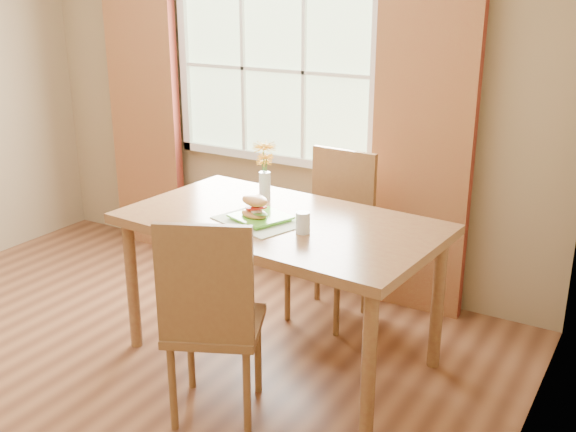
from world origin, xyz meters
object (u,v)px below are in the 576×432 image
at_px(dining_table, 280,234).
at_px(flower_vase, 265,165).
at_px(chair_near, 211,314).
at_px(water_glass, 303,223).
at_px(chair_far, 335,227).
at_px(croissant_sandwich, 255,207).

distance_m(dining_table, flower_vase, 0.47).
relative_size(chair_near, water_glass, 9.58).
xyz_separation_m(chair_far, croissant_sandwich, (-0.11, -0.77, 0.34)).
relative_size(chair_near, flower_vase, 3.07).
xyz_separation_m(chair_near, water_glass, (0.17, 0.58, 0.31)).
distance_m(chair_far, croissant_sandwich, 0.84).
height_order(dining_table, water_glass, water_glass).
distance_m(dining_table, croissant_sandwich, 0.22).
xyz_separation_m(dining_table, water_glass, (0.21, -0.12, 0.14)).
bearing_deg(flower_vase, chair_far, 57.04).
distance_m(chair_near, chair_far, 1.37).
height_order(chair_far, flower_vase, flower_vase).
bearing_deg(chair_far, flower_vase, -119.54).
bearing_deg(water_glass, dining_table, 149.77).
relative_size(chair_far, flower_vase, 3.08).
bearing_deg(croissant_sandwich, chair_near, -57.70).
height_order(dining_table, croissant_sandwich, croissant_sandwich).
relative_size(chair_near, croissant_sandwich, 5.29).
xyz_separation_m(croissant_sandwich, flower_vase, (-0.16, 0.35, 0.13)).
bearing_deg(croissant_sandwich, dining_table, 64.07).
height_order(croissant_sandwich, water_glass, croissant_sandwich).
xyz_separation_m(dining_table, chair_near, (0.04, -0.70, -0.17)).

